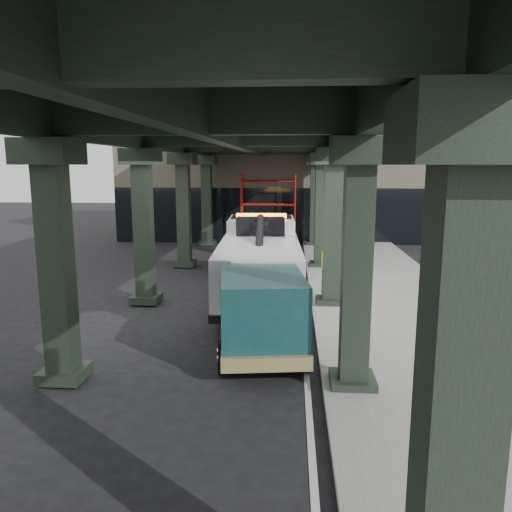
% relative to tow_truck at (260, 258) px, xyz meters
% --- Properties ---
extents(ground, '(90.00, 90.00, 0.00)m').
position_rel_tow_truck_xyz_m(ground, '(-0.28, -3.04, -1.39)').
color(ground, black).
rests_on(ground, ground).
extents(sidewalk, '(5.00, 40.00, 0.15)m').
position_rel_tow_truck_xyz_m(sidewalk, '(4.22, -1.04, -1.32)').
color(sidewalk, gray).
rests_on(sidewalk, ground).
extents(lane_stripe, '(0.12, 38.00, 0.01)m').
position_rel_tow_truck_xyz_m(lane_stripe, '(1.42, -1.04, -1.39)').
color(lane_stripe, silver).
rests_on(lane_stripe, ground).
extents(viaduct, '(7.40, 32.00, 6.40)m').
position_rel_tow_truck_xyz_m(viaduct, '(-0.68, -1.04, 4.07)').
color(viaduct, black).
rests_on(viaduct, ground).
extents(building, '(22.00, 10.00, 8.00)m').
position_rel_tow_truck_xyz_m(building, '(1.72, 16.96, 2.61)').
color(building, '#C6B793').
rests_on(building, ground).
extents(scaffolding, '(3.08, 0.88, 4.00)m').
position_rel_tow_truck_xyz_m(scaffolding, '(-0.28, 11.61, 0.72)').
color(scaffolding, red).
rests_on(scaffolding, ground).
extents(tow_truck, '(2.90, 8.82, 2.86)m').
position_rel_tow_truck_xyz_m(tow_truck, '(0.00, 0.00, 0.00)').
color(tow_truck, black).
rests_on(tow_truck, ground).
extents(towed_van, '(2.59, 5.26, 2.05)m').
position_rel_tow_truck_xyz_m(towed_van, '(0.27, -4.67, -0.29)').
color(towed_van, '#113C3F').
rests_on(towed_van, ground).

